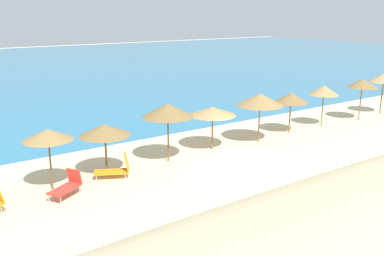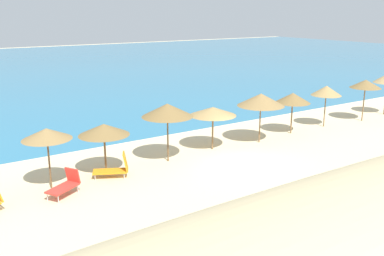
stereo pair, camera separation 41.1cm
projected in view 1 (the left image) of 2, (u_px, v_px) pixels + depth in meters
ground_plane at (240, 164)px, 21.09m from camera, size 160.00×160.00×0.00m
sea_water at (22, 70)px, 54.78m from camera, size 160.00×72.01×0.01m
dune_ridge at (379, 228)px, 12.07m from camera, size 50.08×6.07×2.70m
beach_umbrella_2 at (48, 135)px, 17.47m from camera, size 2.04×2.04×2.62m
beach_umbrella_3 at (105, 130)px, 19.16m from camera, size 2.30×2.30×2.38m
beach_umbrella_4 at (168, 110)px, 20.79m from camera, size 2.53×2.53×2.93m
beach_umbrella_5 at (213, 111)px, 22.81m from camera, size 2.50×2.50×2.34m
beach_umbrella_6 at (260, 99)px, 23.99m from camera, size 2.64×2.64×2.82m
beach_umbrella_7 at (291, 98)px, 25.93m from camera, size 2.12×2.12×2.51m
beach_umbrella_8 at (324, 90)px, 27.48m from camera, size 1.92×1.92×2.67m
beach_umbrella_9 at (362, 83)px, 28.94m from camera, size 2.05×2.05×2.82m
beach_umbrella_10 at (384, 78)px, 30.80m from camera, size 2.01×2.01×2.98m
lounge_chair_0 at (116, 169)px, 19.23m from camera, size 1.68×1.27×1.13m
lounge_chair_2 at (67, 185)px, 17.29m from camera, size 1.55×1.29×1.03m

